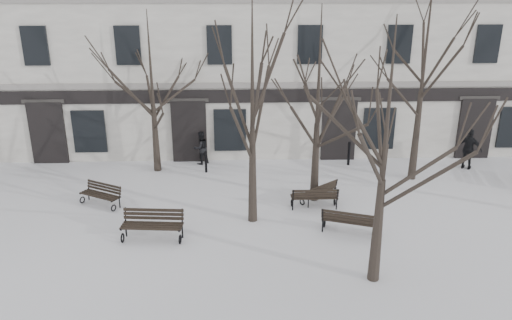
{
  "coord_description": "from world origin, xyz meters",
  "views": [
    {
      "loc": [
        -1.19,
        -14.44,
        8.02
      ],
      "look_at": [
        -0.57,
        3.0,
        1.77
      ],
      "focal_mm": 35.0,
      "sensor_mm": 36.0,
      "label": 1
    }
  ],
  "objects_px": {
    "bench_1": "(349,221)",
    "bench_4": "(320,191)",
    "bench_2": "(314,197)",
    "tree_2": "(387,125)",
    "tree_1": "(252,84)",
    "bench_3": "(101,194)",
    "bench_0": "(152,224)"
  },
  "relations": [
    {
      "from": "bench_1",
      "to": "bench_2",
      "type": "distance_m",
      "value": 2.23
    },
    {
      "from": "tree_2",
      "to": "bench_4",
      "type": "xyz_separation_m",
      "value": [
        -0.7,
        5.39,
        -4.13
      ]
    },
    {
      "from": "tree_2",
      "to": "bench_3",
      "type": "relative_size",
      "value": 4.26
    },
    {
      "from": "bench_4",
      "to": "tree_2",
      "type": "bearing_deg",
      "value": 58.16
    },
    {
      "from": "bench_0",
      "to": "bench_1",
      "type": "bearing_deg",
      "value": 5.81
    },
    {
      "from": "tree_1",
      "to": "bench_3",
      "type": "height_order",
      "value": "tree_1"
    },
    {
      "from": "tree_1",
      "to": "bench_4",
      "type": "bearing_deg",
      "value": 30.03
    },
    {
      "from": "tree_1",
      "to": "bench_3",
      "type": "distance_m",
      "value": 7.39
    },
    {
      "from": "bench_1",
      "to": "bench_4",
      "type": "height_order",
      "value": "bench_1"
    },
    {
      "from": "bench_0",
      "to": "bench_3",
      "type": "relative_size",
      "value": 1.2
    },
    {
      "from": "bench_0",
      "to": "bench_4",
      "type": "distance_m",
      "value": 6.58
    },
    {
      "from": "tree_1",
      "to": "bench_1",
      "type": "relative_size",
      "value": 4.09
    },
    {
      "from": "bench_1",
      "to": "bench_2",
      "type": "height_order",
      "value": "bench_1"
    },
    {
      "from": "tree_2",
      "to": "bench_4",
      "type": "height_order",
      "value": "tree_2"
    },
    {
      "from": "bench_1",
      "to": "bench_4",
      "type": "bearing_deg",
      "value": -58.23
    },
    {
      "from": "bench_0",
      "to": "bench_2",
      "type": "xyz_separation_m",
      "value": [
        5.65,
        2.15,
        -0.07
      ]
    },
    {
      "from": "tree_1",
      "to": "tree_2",
      "type": "xyz_separation_m",
      "value": [
        3.33,
        -3.86,
        -0.34
      ]
    },
    {
      "from": "tree_1",
      "to": "bench_2",
      "type": "relative_size",
      "value": 4.51
    },
    {
      "from": "bench_3",
      "to": "bench_4",
      "type": "height_order",
      "value": "bench_3"
    },
    {
      "from": "tree_1",
      "to": "bench_1",
      "type": "distance_m",
      "value": 5.57
    },
    {
      "from": "bench_3",
      "to": "bench_0",
      "type": "bearing_deg",
      "value": -19.66
    },
    {
      "from": "tree_2",
      "to": "bench_1",
      "type": "relative_size",
      "value": 3.8
    },
    {
      "from": "bench_2",
      "to": "tree_2",
      "type": "bearing_deg",
      "value": 101.43
    },
    {
      "from": "bench_1",
      "to": "bench_3",
      "type": "distance_m",
      "value": 9.29
    },
    {
      "from": "bench_2",
      "to": "bench_0",
      "type": "bearing_deg",
      "value": 20.32
    },
    {
      "from": "tree_1",
      "to": "bench_3",
      "type": "relative_size",
      "value": 4.58
    },
    {
      "from": "bench_4",
      "to": "bench_0",
      "type": "bearing_deg",
      "value": -14.17
    },
    {
      "from": "tree_2",
      "to": "bench_1",
      "type": "xyz_separation_m",
      "value": [
        -0.14,
        2.7,
        -4.06
      ]
    },
    {
      "from": "tree_2",
      "to": "bench_3",
      "type": "height_order",
      "value": "tree_2"
    },
    {
      "from": "bench_4",
      "to": "bench_3",
      "type": "bearing_deg",
      "value": -39.08
    },
    {
      "from": "tree_1",
      "to": "bench_1",
      "type": "xyz_separation_m",
      "value": [
        3.2,
        -1.16,
        -4.41
      ]
    },
    {
      "from": "tree_1",
      "to": "bench_1",
      "type": "height_order",
      "value": "tree_1"
    }
  ]
}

